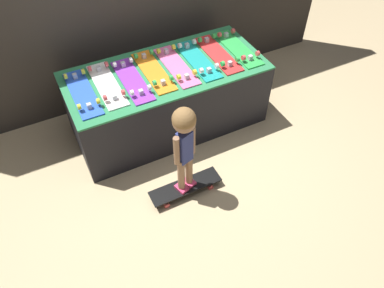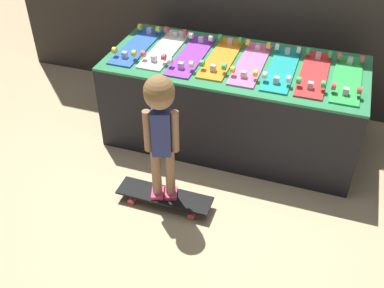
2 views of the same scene
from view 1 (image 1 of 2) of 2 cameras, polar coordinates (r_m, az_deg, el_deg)
The scene contains 12 objects.
ground_plane at distance 3.98m, azimuth -0.38°, elevation -1.55°, with size 16.00×16.00×0.00m, color tan.
display_rack at distance 4.08m, azimuth -3.81°, elevation 7.00°, with size 2.04×0.92×0.74m.
skateboard_blue_on_rack at distance 3.68m, azimuth -16.37°, elevation 7.55°, with size 0.20×0.74×0.09m.
skateboard_white_on_rack at distance 3.72m, azimuth -12.88°, elevation 8.87°, with size 0.20×0.74×0.09m.
skateboard_purple_on_rack at distance 3.73m, azimuth -9.14°, elevation 9.66°, with size 0.20×0.74×0.09m.
skateboard_orange_on_rack at distance 3.82m, azimuth -5.92°, elevation 11.06°, with size 0.20×0.74×0.09m.
skateboard_pink_on_rack at distance 3.88m, azimuth -2.43°, elevation 11.89°, with size 0.20×0.74×0.09m.
skateboard_teal_on_rack at distance 3.96m, azimuth 0.86°, elevation 12.76°, with size 0.20×0.74×0.09m.
skateboard_red_on_rack at distance 4.06m, azimuth 3.95°, elevation 13.63°, with size 0.20×0.74×0.09m.
skateboard_green_on_rack at distance 4.17m, azimuth 6.97°, elevation 14.36°, with size 0.20×0.74×0.09m.
skateboard_on_floor at distance 3.62m, azimuth -1.01°, elevation -6.55°, with size 0.71×0.19×0.09m.
child at distance 3.09m, azimuth -1.18°, elevation 1.17°, with size 0.23×0.20×0.98m.
Camera 1 is at (-1.16, -2.36, 2.99)m, focal length 35.00 mm.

